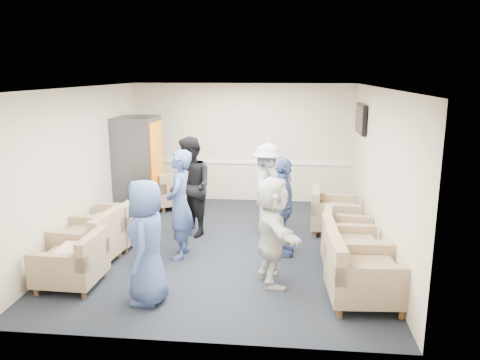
# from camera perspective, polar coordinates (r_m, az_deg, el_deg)

# --- Properties ---
(floor) EXTENTS (6.00, 6.00, 0.00)m
(floor) POSITION_cam_1_polar(r_m,az_deg,el_deg) (8.22, -1.65, -7.97)
(floor) COLOR black
(floor) RESTS_ON ground
(ceiling) EXTENTS (6.00, 6.00, 0.00)m
(ceiling) POSITION_cam_1_polar(r_m,az_deg,el_deg) (7.67, -1.78, 11.20)
(ceiling) COLOR silver
(ceiling) RESTS_ON back_wall
(back_wall) EXTENTS (5.00, 0.02, 2.70)m
(back_wall) POSITION_cam_1_polar(r_m,az_deg,el_deg) (10.77, 0.38, 4.53)
(back_wall) COLOR beige
(back_wall) RESTS_ON floor
(front_wall) EXTENTS (5.00, 0.02, 2.70)m
(front_wall) POSITION_cam_1_polar(r_m,az_deg,el_deg) (4.98, -6.26, -5.77)
(front_wall) COLOR beige
(front_wall) RESTS_ON floor
(left_wall) EXTENTS (0.02, 6.00, 2.70)m
(left_wall) POSITION_cam_1_polar(r_m,az_deg,el_deg) (8.53, -18.62, 1.56)
(left_wall) COLOR beige
(left_wall) RESTS_ON floor
(right_wall) EXTENTS (0.02, 6.00, 2.70)m
(right_wall) POSITION_cam_1_polar(r_m,az_deg,el_deg) (7.91, 16.55, 0.85)
(right_wall) COLOR beige
(right_wall) RESTS_ON floor
(chair_rail) EXTENTS (4.98, 0.04, 0.06)m
(chair_rail) POSITION_cam_1_polar(r_m,az_deg,el_deg) (10.83, 0.37, 2.16)
(chair_rail) COLOR white
(chair_rail) RESTS_ON back_wall
(tv) EXTENTS (0.10, 1.00, 0.58)m
(tv) POSITION_cam_1_polar(r_m,az_deg,el_deg) (9.55, 14.51, 7.23)
(tv) COLOR black
(tv) RESTS_ON right_wall
(armchair_left_near) EXTENTS (0.85, 0.85, 0.66)m
(armchair_left_near) POSITION_cam_1_polar(r_m,az_deg,el_deg) (7.02, -19.56, -9.63)
(armchair_left_near) COLOR #8E775B
(armchair_left_near) RESTS_ON floor
(armchair_left_mid) EXTENTS (1.00, 1.00, 0.73)m
(armchair_left_mid) POSITION_cam_1_polar(r_m,az_deg,el_deg) (7.67, -17.91, -7.30)
(armchair_left_mid) COLOR #8E775B
(armchair_left_mid) RESTS_ON floor
(armchair_left_far) EXTENTS (0.88, 0.88, 0.70)m
(armchair_left_far) POSITION_cam_1_polar(r_m,az_deg,el_deg) (8.41, -14.93, -5.42)
(armchair_left_far) COLOR #8E775B
(armchair_left_far) RESTS_ON floor
(armchair_right_near) EXTENTS (1.00, 1.00, 0.75)m
(armchair_right_near) POSITION_cam_1_polar(r_m,az_deg,el_deg) (6.35, 14.44, -11.30)
(armchair_right_near) COLOR #8E775B
(armchair_right_near) RESTS_ON floor
(armchair_right_midnear) EXTENTS (0.88, 0.88, 0.68)m
(armchair_right_midnear) POSITION_cam_1_polar(r_m,az_deg,el_deg) (7.29, 13.04, -8.30)
(armchair_right_midnear) COLOR #8E775B
(armchair_right_midnear) RESTS_ON floor
(armchair_right_midfar) EXTENTS (0.86, 0.86, 0.62)m
(armchair_right_midfar) POSITION_cam_1_polar(r_m,az_deg,el_deg) (7.99, 12.51, -6.58)
(armchair_right_midfar) COLOR #8E775B
(armchair_right_midfar) RESTS_ON floor
(armchair_right_far) EXTENTS (0.94, 0.94, 0.70)m
(armchair_right_far) POSITION_cam_1_polar(r_m,az_deg,el_deg) (8.96, 11.12, -4.07)
(armchair_right_far) COLOR #8E775B
(armchair_right_far) RESTS_ON floor
(armchair_corner) EXTENTS (1.22, 1.22, 0.70)m
(armchair_corner) POSITION_cam_1_polar(r_m,az_deg,el_deg) (10.48, -7.99, -1.41)
(armchair_corner) COLOR #8E775B
(armchair_corner) RESTS_ON floor
(vending_machine) EXTENTS (0.83, 0.97, 2.05)m
(vending_machine) POSITION_cam_1_polar(r_m,az_deg,el_deg) (10.03, -12.32, 1.71)
(vending_machine) COLOR #4A4A51
(vending_machine) RESTS_ON floor
(backpack) EXTENTS (0.32, 0.25, 0.50)m
(backpack) POSITION_cam_1_polar(r_m,az_deg,el_deg) (7.54, -11.10, -8.13)
(backpack) COLOR black
(backpack) RESTS_ON floor
(pillow) EXTENTS (0.40, 0.51, 0.14)m
(pillow) POSITION_cam_1_polar(r_m,az_deg,el_deg) (6.96, -19.73, -8.25)
(pillow) COLOR beige
(pillow) RESTS_ON armchair_left_near
(person_front_left) EXTENTS (0.60, 0.85, 1.64)m
(person_front_left) POSITION_cam_1_polar(r_m,az_deg,el_deg) (6.16, -11.32, -7.42)
(person_front_left) COLOR #394F8A
(person_front_left) RESTS_ON floor
(person_mid_left) EXTENTS (0.42, 0.64, 1.76)m
(person_mid_left) POSITION_cam_1_polar(r_m,az_deg,el_deg) (7.54, -7.35, -2.97)
(person_mid_left) COLOR #394F8A
(person_mid_left) RESTS_ON floor
(person_back_left) EXTENTS (1.09, 1.12, 1.82)m
(person_back_left) POSITION_cam_1_polar(r_m,az_deg,el_deg) (8.53, -6.06, -0.84)
(person_back_left) COLOR black
(person_back_left) RESTS_ON floor
(person_back_right) EXTENTS (0.73, 1.14, 1.68)m
(person_back_right) POSITION_cam_1_polar(r_m,az_deg,el_deg) (8.73, 3.37, -0.96)
(person_back_right) COLOR silver
(person_back_right) RESTS_ON floor
(person_mid_right) EXTENTS (0.46, 0.97, 1.62)m
(person_mid_right) POSITION_cam_1_polar(r_m,az_deg,el_deg) (7.62, 5.22, -3.31)
(person_mid_right) COLOR #394F8A
(person_mid_right) RESTS_ON floor
(person_front_right) EXTENTS (0.84, 1.52, 1.56)m
(person_front_right) POSITION_cam_1_polar(r_m,az_deg,el_deg) (6.57, 3.95, -6.24)
(person_front_right) COLOR silver
(person_front_right) RESTS_ON floor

